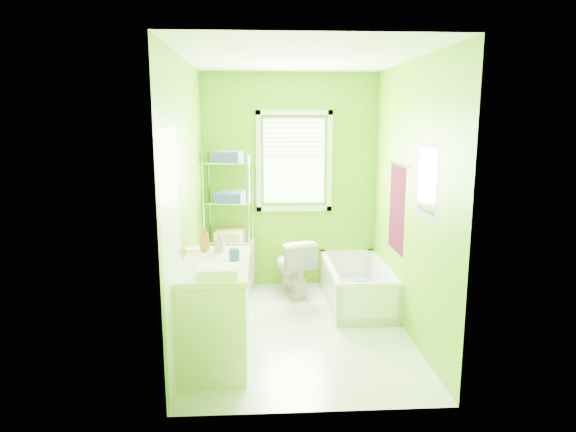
{
  "coord_description": "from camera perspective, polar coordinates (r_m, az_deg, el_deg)",
  "views": [
    {
      "loc": [
        -0.39,
        -4.77,
        2.08
      ],
      "look_at": [
        -0.09,
        0.25,
        1.1
      ],
      "focal_mm": 32.0,
      "sensor_mm": 36.0,
      "label": 1
    }
  ],
  "objects": [
    {
      "name": "room_envelope",
      "position": [
        4.81,
        1.3,
        4.63
      ],
      "size": [
        2.14,
        2.94,
        2.62
      ],
      "color": "#5CA207",
      "rests_on": "ground"
    },
    {
      "name": "door",
      "position": [
        3.98,
        -12.65,
        -5.03
      ],
      "size": [
        0.09,
        0.8,
        2.0
      ],
      "color": "white",
      "rests_on": "ground"
    },
    {
      "name": "bathtub",
      "position": [
        5.9,
        7.69,
        -8.23
      ],
      "size": [
        0.67,
        1.44,
        0.47
      ],
      "color": "white",
      "rests_on": "ground"
    },
    {
      "name": "wire_shelf_unit",
      "position": [
        6.13,
        -6.36,
        1.02
      ],
      "size": [
        0.6,
        0.48,
        1.68
      ],
      "color": "silver",
      "rests_on": "ground"
    },
    {
      "name": "window",
      "position": [
        6.23,
        0.69,
        6.68
      ],
      "size": [
        0.92,
        0.05,
        1.22
      ],
      "color": "white",
      "rests_on": "ground"
    },
    {
      "name": "right_wall_decor",
      "position": [
        5.02,
        13.18,
        1.99
      ],
      "size": [
        0.04,
        1.48,
        1.17
      ],
      "color": "#410719",
      "rests_on": "ground"
    },
    {
      "name": "vanity",
      "position": [
        4.55,
        -8.06,
        -10.01
      ],
      "size": [
        0.59,
        1.14,
        1.09
      ],
      "color": "white",
      "rests_on": "ground"
    },
    {
      "name": "ground",
      "position": [
        5.22,
        1.23,
        -12.51
      ],
      "size": [
        2.9,
        2.9,
        0.0
      ],
      "primitive_type": "plane",
      "color": "silver",
      "rests_on": "ground"
    },
    {
      "name": "toilet",
      "position": [
        6.08,
        0.56,
        -5.59
      ],
      "size": [
        0.56,
        0.76,
        0.69
      ],
      "primitive_type": "imported",
      "rotation": [
        0.0,
        0.0,
        3.41
      ],
      "color": "white",
      "rests_on": "ground"
    }
  ]
}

